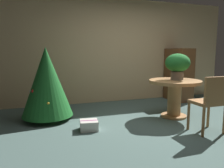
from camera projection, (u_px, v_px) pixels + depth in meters
name	position (u px, v px, depth m)	size (l,w,h in m)	color
ground_plane	(169.00, 125.00, 3.88)	(6.60, 6.60, 0.00)	#4C6660
back_wall_panel	(123.00, 51.00, 5.75)	(6.00, 0.10, 2.60)	tan
round_dining_table	(175.00, 91.00, 4.33)	(1.00, 1.00, 0.73)	#B27F4C
flower_vase	(177.00, 64.00, 4.30)	(0.48, 0.48, 0.51)	#665B51
wooden_chair_near	(210.00, 100.00, 3.44)	(0.45, 0.39, 0.91)	#9E6B3D
holiday_tree	(47.00, 82.00, 4.13)	(0.95, 0.95, 1.37)	brown
gift_box_cream	(89.00, 125.00, 3.65)	(0.32, 0.30, 0.16)	silver
wooden_cabinet	(178.00, 75.00, 5.85)	(0.45, 0.77, 1.36)	brown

